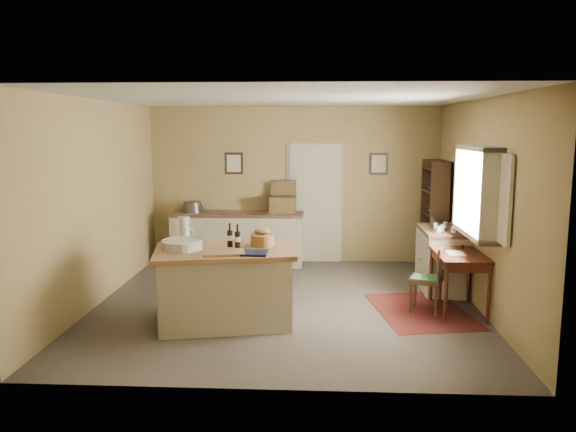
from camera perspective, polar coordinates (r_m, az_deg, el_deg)
name	(u,v)px	position (r m, az deg, el deg)	size (l,w,h in m)	color
ground	(286,304)	(7.60, -0.17, -8.90)	(5.00, 5.00, 0.00)	#53493F
wall_back	(294,185)	(9.78, 0.64, 3.19)	(5.00, 0.10, 2.70)	#9C8450
wall_front	(270,242)	(4.84, -1.83, -2.69)	(5.00, 0.10, 2.70)	#9C8450
wall_left	(98,203)	(7.84, -18.74, 1.30)	(0.10, 5.00, 2.70)	#9C8450
wall_right	(481,205)	(7.58, 19.04, 1.04)	(0.10, 5.00, 2.70)	#9C8450
ceiling	(286,98)	(7.24, -0.19, 11.89)	(5.00, 5.00, 0.00)	silver
door	(314,202)	(9.77, 2.68, 1.44)	(0.97, 0.06, 2.11)	beige
framed_prints	(306,164)	(9.72, 1.82, 5.34)	(2.82, 0.02, 0.38)	black
window	(480,191)	(7.35, 18.97, 2.38)	(0.25, 1.99, 1.12)	#BDB49A
work_island	(224,284)	(6.80, -6.53, -6.87)	(1.79, 1.34, 1.20)	#BDB49A
sideboard	(238,236)	(9.69, -5.07, -2.09)	(2.26, 0.64, 1.18)	#BDB49A
rug	(421,311)	(7.50, 13.39, -9.37)	(1.10, 1.60, 0.01)	#501310
writing_desk	(459,261)	(7.41, 17.01, -4.36)	(0.58, 0.96, 0.82)	black
desk_chair	(426,280)	(7.39, 13.85, -6.31)	(0.39, 0.39, 0.83)	black
right_cabinet	(441,259)	(8.41, 15.31, -4.23)	(0.59, 1.06, 0.99)	#BDB49A
shelving_unit	(437,216)	(9.42, 14.89, -0.04)	(0.31, 0.82, 1.82)	black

